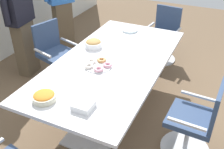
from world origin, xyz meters
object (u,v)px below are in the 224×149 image
object	(u,v)px
donut_platter	(98,65)
plate_stack	(130,30)
conference_table	(112,69)
office_chair_2	(195,124)
office_chair_3	(163,37)
snack_bowl_chips_orange	(44,97)
office_chair_0	(55,56)
snack_bowl_cookies	(93,43)
napkin_pile	(84,105)
person_standing_0	(20,17)

from	to	relation	value
donut_platter	plate_stack	distance (m)	1.12
conference_table	office_chair_2	size ratio (longest dim) A/B	2.64
office_chair_2	donut_platter	bearing A→B (deg)	88.33
office_chair_3	snack_bowl_chips_orange	world-z (taller)	office_chair_3
donut_platter	office_chair_3	bearing A→B (deg)	-8.41
office_chair_0	office_chair_2	distance (m)	2.25
conference_table	snack_bowl_cookies	distance (m)	0.46
office_chair_3	snack_bowl_cookies	size ratio (longest dim) A/B	4.04
snack_bowl_chips_orange	snack_bowl_cookies	distance (m)	1.19
conference_table	plate_stack	distance (m)	0.94
snack_bowl_chips_orange	napkin_pile	distance (m)	0.40
donut_platter	office_chair_2	bearing A→B (deg)	-94.61
office_chair_2	office_chair_0	bearing A→B (deg)	77.57
snack_bowl_cookies	plate_stack	size ratio (longest dim) A/B	0.97
office_chair_0	plate_stack	world-z (taller)	office_chair_0
donut_platter	plate_stack	world-z (taller)	donut_platter
person_standing_0	snack_bowl_chips_orange	distance (m)	1.88
snack_bowl_chips_orange	donut_platter	xyz separation A→B (m)	(0.77, -0.16, -0.02)
office_chair_0	snack_bowl_cookies	distance (m)	0.83
snack_bowl_cookies	plate_stack	distance (m)	0.74
snack_bowl_cookies	napkin_pile	world-z (taller)	snack_bowl_cookies
office_chair_3	plate_stack	size ratio (longest dim) A/B	3.93
conference_table	office_chair_2	world-z (taller)	office_chair_2
office_chair_0	person_standing_0	xyz separation A→B (m)	(-0.01, 0.55, 0.54)
snack_bowl_chips_orange	napkin_pile	size ratio (longest dim) A/B	1.28
office_chair_0	plate_stack	distance (m)	1.18
conference_table	snack_bowl_cookies	xyz separation A→B (m)	(0.22, 0.37, 0.18)
donut_platter	plate_stack	size ratio (longest dim) A/B	1.38
snack_bowl_cookies	plate_stack	bearing A→B (deg)	-17.83
person_standing_0	snack_bowl_cookies	world-z (taller)	person_standing_0
office_chair_3	napkin_pile	bearing A→B (deg)	95.34
office_chair_0	office_chair_2	xyz separation A→B (m)	(-0.60, -2.17, 0.00)
office_chair_3	donut_platter	bearing A→B (deg)	87.94
office_chair_2	person_standing_0	world-z (taller)	person_standing_0
conference_table	office_chair_0	bearing A→B (deg)	74.32
donut_platter	conference_table	bearing A→B (deg)	-23.71
napkin_pile	snack_bowl_chips_orange	bearing A→B (deg)	97.75
office_chair_2	snack_bowl_chips_orange	size ratio (longest dim) A/B	4.02
person_standing_0	office_chair_2	bearing A→B (deg)	71.00
snack_bowl_chips_orange	donut_platter	bearing A→B (deg)	-11.98
office_chair_0	snack_bowl_cookies	bearing A→B (deg)	98.96
office_chair_0	napkin_pile	distance (m)	1.77
office_chair_2	snack_bowl_chips_orange	xyz separation A→B (m)	(-0.68, 1.34, 0.39)
office_chair_2	napkin_pile	xyz separation A→B (m)	(-0.62, 0.94, 0.37)
office_chair_0	person_standing_0	bearing A→B (deg)	-72.93
conference_table	snack_bowl_cookies	bearing A→B (deg)	59.44
conference_table	office_chair_2	bearing A→B (deg)	-105.06
snack_bowl_cookies	donut_platter	bearing A→B (deg)	-145.90
plate_stack	person_standing_0	bearing A→B (deg)	112.86
office_chair_2	person_standing_0	distance (m)	2.83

